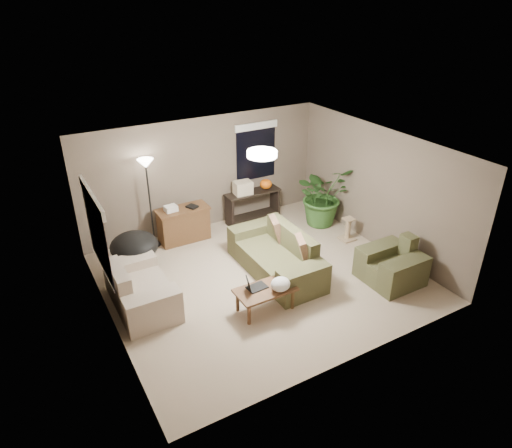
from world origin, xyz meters
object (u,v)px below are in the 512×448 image
main_sofa (277,258)px  console_table (253,204)px  armchair (392,266)px  floor_lamp (147,174)px  papasan_chair (135,250)px  coffee_table (265,292)px  houseplant (322,201)px  desk (184,224)px  cat_scratching_post (348,230)px  loveseat (140,291)px

main_sofa → console_table: 2.19m
armchair → floor_lamp: bearing=134.4°
main_sofa → papasan_chair: 2.70m
coffee_table → floor_lamp: bearing=106.6°
console_table → houseplant: houseplant is taller
coffee_table → desk: size_ratio=0.91×
coffee_table → cat_scratching_post: bearing=23.6°
coffee_table → floor_lamp: floor_lamp is taller
armchair → cat_scratching_post: armchair is taller
floor_lamp → console_table: bearing=-1.8°
coffee_table → papasan_chair: bearing=124.3°
houseplant → papasan_chair: bearing=178.5°
console_table → floor_lamp: bearing=178.2°
coffee_table → papasan_chair: 2.72m
loveseat → coffee_table: (1.79, -1.15, 0.06)m
main_sofa → armchair: bearing=-37.8°
armchair → console_table: size_ratio=0.77×
console_table → floor_lamp: 2.63m
main_sofa → console_table: bearing=73.1°
main_sofa → houseplant: 2.34m
loveseat → main_sofa: bearing=-5.3°
loveseat → console_table: size_ratio=1.23×
papasan_chair → houseplant: size_ratio=0.67×
main_sofa → loveseat: bearing=174.7°
armchair → main_sofa: bearing=142.2°
desk → papasan_chair: papasan_chair is taller
papasan_chair → floor_lamp: bearing=52.8°
console_table → cat_scratching_post: (1.36, -1.77, -0.22)m
coffee_table → console_table: bearing=64.3°
armchair → papasan_chair: bearing=146.6°
console_table → papasan_chair: 3.07m
main_sofa → houseplant: bearing=31.9°
main_sofa → loveseat: 2.61m
main_sofa → houseplant: size_ratio=1.57×
floor_lamp → houseplant: 3.95m
floor_lamp → houseplant: (3.70, -0.93, -1.05)m
coffee_table → cat_scratching_post: (2.80, 1.22, -0.14)m
papasan_chair → floor_lamp: 1.53m
armchair → floor_lamp: 5.02m
desk → console_table: (1.72, 0.05, 0.06)m
loveseat → desk: loveseat is taller
coffee_table → papasan_chair: size_ratio=1.06×
coffee_table → papasan_chair: (-1.53, 2.25, 0.11)m
papasan_chair → houseplant: houseplant is taller
floor_lamp → cat_scratching_post: (3.71, -1.84, -1.38)m
loveseat → papasan_chair: bearing=76.8°
armchair → papasan_chair: size_ratio=1.06×
floor_lamp → desk: bearing=-11.3°
main_sofa → houseplant: (1.98, 1.23, 0.25)m
coffee_table → cat_scratching_post: 3.06m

